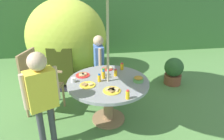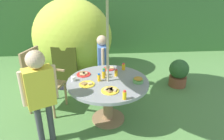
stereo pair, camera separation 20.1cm
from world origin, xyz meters
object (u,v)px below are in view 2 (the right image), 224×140
object	(u,v)px
juice_bottle_near_left	(104,74)
juice_bottle_back_edge	(104,72)
juice_bottle_center_back	(125,95)
plate_far_left	(87,84)
juice_bottle_near_right	(99,78)
juice_bottle_far_right	(123,67)
wooden_chair	(40,78)
child_in_yellow_shirt	(39,87)
plate_center_front	(110,90)
garden_table	(108,89)
plate_front_edge	(83,74)
dome_tent	(72,38)
snack_bowl	(138,80)
cup_near	(73,79)
juice_bottle_mid_left	(116,73)
child_in_blue_shirt	(102,56)
potted_plant	(179,73)
plate_mid_right	(109,68)

from	to	relation	value
juice_bottle_near_left	juice_bottle_back_edge	size ratio (longest dim) A/B	1.12
juice_bottle_back_edge	juice_bottle_center_back	bearing A→B (deg)	-72.49
plate_far_left	juice_bottle_back_edge	xyz separation A→B (m)	(0.26, 0.30, 0.04)
juice_bottle_near_right	juice_bottle_far_right	bearing A→B (deg)	42.74
wooden_chair	juice_bottle_center_back	world-z (taller)	wooden_chair
child_in_yellow_shirt	juice_bottle_center_back	size ratio (longest dim) A/B	10.75
plate_center_front	juice_bottle_near_left	xyz separation A→B (m)	(-0.07, 0.41, 0.05)
child_in_yellow_shirt	plate_center_front	world-z (taller)	child_in_yellow_shirt
plate_far_left	juice_bottle_center_back	bearing A→B (deg)	-41.31
garden_table	plate_front_edge	distance (m)	0.47
dome_tent	plate_front_edge	world-z (taller)	dome_tent
snack_bowl	juice_bottle_near_right	distance (m)	0.58
plate_far_left	cup_near	world-z (taller)	cup_near
plate_center_front	plate_far_left	distance (m)	0.39
dome_tent	juice_bottle_mid_left	distance (m)	1.94
wooden_chair	juice_bottle_mid_left	xyz separation A→B (m)	(1.25, -0.25, 0.17)
garden_table	plate_front_edge	world-z (taller)	plate_front_edge
juice_bottle_far_right	plate_center_front	bearing A→B (deg)	-111.24
juice_bottle_near_left	juice_bottle_far_right	bearing A→B (deg)	39.96
wooden_chair	plate_far_left	size ratio (longest dim) A/B	4.72
juice_bottle_far_right	juice_bottle_back_edge	world-z (taller)	juice_bottle_far_right
dome_tent	juice_bottle_near_left	size ratio (longest dim) A/B	15.98
garden_table	cup_near	bearing A→B (deg)	175.00
child_in_blue_shirt	juice_bottle_near_left	distance (m)	0.87
plate_center_front	juice_bottle_far_right	size ratio (longest dim) A/B	2.08
plate_far_left	wooden_chair	bearing A→B (deg)	147.75
dome_tent	garden_table	bearing A→B (deg)	-61.13
garden_table	child_in_yellow_shirt	size ratio (longest dim) A/B	0.91
wooden_chair	child_in_yellow_shirt	bearing A→B (deg)	-144.69
wooden_chair	snack_bowl	bearing A→B (deg)	-87.32
potted_plant	juice_bottle_near_right	world-z (taller)	juice_bottle_near_right
snack_bowl	juice_bottle_mid_left	xyz separation A→B (m)	(-0.30, 0.24, 0.02)
juice_bottle_center_back	juice_bottle_back_edge	bearing A→B (deg)	107.51
juice_bottle_near_left	juice_bottle_mid_left	distance (m)	0.20
wooden_chair	plate_mid_right	xyz separation A→B (m)	(1.16, 0.03, 0.13)
juice_bottle_back_edge	cup_near	xyz separation A→B (m)	(-0.46, -0.16, -0.02)
plate_mid_right	juice_bottle_center_back	xyz separation A→B (m)	(0.13, -0.97, 0.05)
wooden_chair	child_in_yellow_shirt	xyz separation A→B (m)	(0.23, -0.84, 0.28)
wooden_chair	juice_bottle_near_right	distance (m)	1.07
plate_front_edge	child_in_blue_shirt	bearing A→B (deg)	66.05
snack_bowl	cup_near	bearing A→B (deg)	172.50
child_in_blue_shirt	plate_front_edge	world-z (taller)	child_in_blue_shirt
potted_plant	plate_front_edge	world-z (taller)	plate_front_edge
cup_near	snack_bowl	bearing A→B (deg)	-7.50
plate_center_front	snack_bowl	bearing A→B (deg)	27.72
snack_bowl	plate_front_edge	size ratio (longest dim) A/B	0.69
wooden_chair	juice_bottle_near_right	world-z (taller)	wooden_chair
juice_bottle_near_left	child_in_blue_shirt	bearing A→B (deg)	89.59
juice_bottle_near_left	juice_bottle_far_right	xyz separation A→B (m)	(0.34, 0.29, -0.01)
plate_far_left	juice_bottle_mid_left	size ratio (longest dim) A/B	1.93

